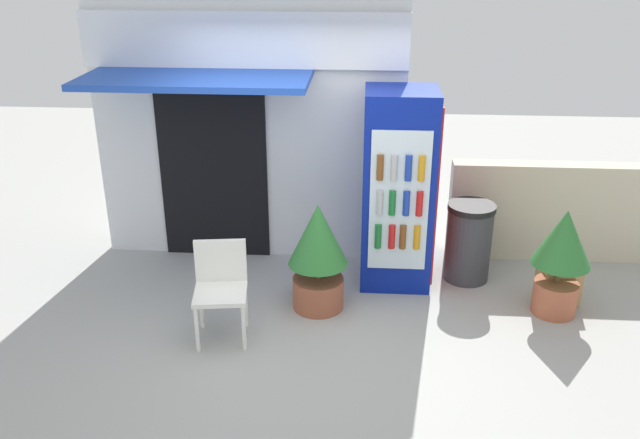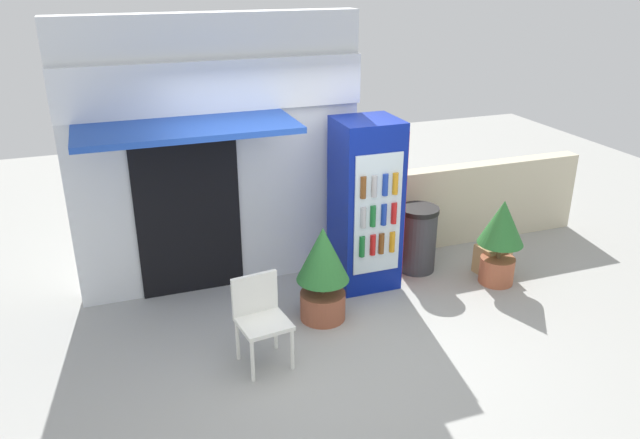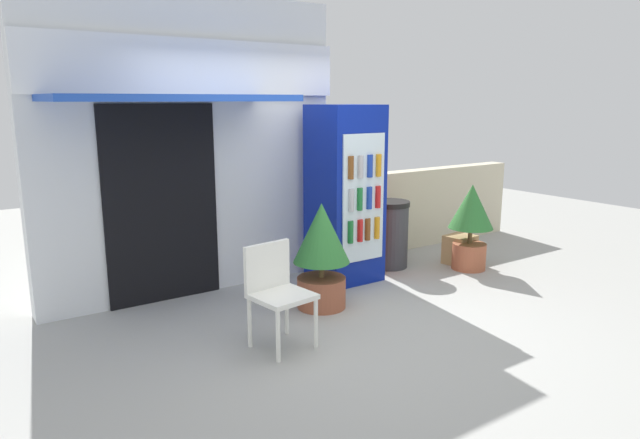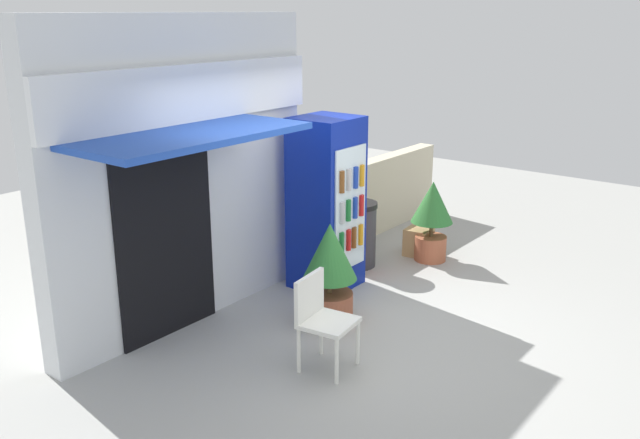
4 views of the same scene
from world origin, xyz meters
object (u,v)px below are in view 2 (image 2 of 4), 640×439
drink_cooler (366,205)px  potted_plant_curbside (501,235)px  plastic_chair (260,314)px  trash_bin (417,239)px  cardboard_box (492,260)px  potted_plant_near_shop (323,269)px

drink_cooler → potted_plant_curbside: (1.46, -0.55, -0.37)m
drink_cooler → plastic_chair: bearing=-144.4°
trash_bin → cardboard_box: trash_bin is taller
drink_cooler → potted_plant_near_shop: (-0.74, -0.60, -0.40)m
drink_cooler → trash_bin: 0.93m
potted_plant_near_shop → potted_plant_curbside: potted_plant_near_shop is taller
potted_plant_near_shop → cardboard_box: potted_plant_near_shop is taller
plastic_chair → cardboard_box: bearing=14.2°
cardboard_box → potted_plant_near_shop: bearing=-173.2°
plastic_chair → potted_plant_near_shop: 0.96m
plastic_chair → potted_plant_curbside: (3.01, 0.56, 0.11)m
trash_bin → cardboard_box: bearing=-26.4°
potted_plant_curbside → trash_bin: 0.98m
trash_bin → cardboard_box: 0.94m
trash_bin → plastic_chair: bearing=-152.5°
trash_bin → cardboard_box: size_ratio=2.27×
drink_cooler → cardboard_box: (1.55, -0.32, -0.80)m
potted_plant_near_shop → potted_plant_curbside: (2.21, 0.05, 0.03)m
plastic_chair → cardboard_box: size_ratio=2.38×
plastic_chair → potted_plant_near_shop: (0.81, 0.51, 0.08)m
drink_cooler → potted_plant_near_shop: size_ratio=1.88×
trash_bin → cardboard_box: (0.82, -0.41, -0.23)m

